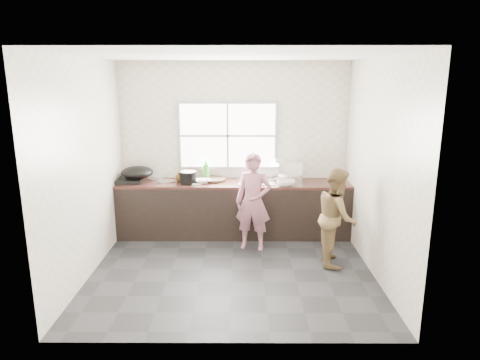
{
  "coord_description": "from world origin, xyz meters",
  "views": [
    {
      "loc": [
        0.12,
        -5.18,
        2.45
      ],
      "look_at": [
        0.1,
        0.65,
        1.05
      ],
      "focal_mm": 32.0,
      "sensor_mm": 36.0,
      "label": 1
    }
  ],
  "objects_px": {
    "wok": "(137,172)",
    "pot_lid_right": "(156,178)",
    "bottle_brown_short": "(180,176)",
    "dish_rack": "(287,171)",
    "black_pot": "(188,177)",
    "bowl_held": "(254,184)",
    "bowl_mince": "(203,181)",
    "pot_lid_left": "(166,181)",
    "bowl_crabs": "(286,183)",
    "cutting_board": "(214,180)",
    "burner": "(128,180)",
    "woman": "(253,205)",
    "person_side": "(337,217)",
    "bottle_brown_tall": "(188,176)",
    "glass_jar": "(193,176)",
    "bottle_green": "(206,169)",
    "plate_food": "(196,183)"
  },
  "relations": [
    {
      "from": "black_pot",
      "to": "plate_food",
      "type": "distance_m",
      "value": 0.15
    },
    {
      "from": "bottle_green",
      "to": "bottle_brown_short",
      "type": "height_order",
      "value": "bottle_green"
    },
    {
      "from": "plate_food",
      "to": "wok",
      "type": "distance_m",
      "value": 0.94
    },
    {
      "from": "bottle_green",
      "to": "pot_lid_right",
      "type": "distance_m",
      "value": 0.82
    },
    {
      "from": "wok",
      "to": "pot_lid_right",
      "type": "xyz_separation_m",
      "value": [
        0.25,
        0.22,
        -0.15
      ]
    },
    {
      "from": "bowl_mince",
      "to": "dish_rack",
      "type": "relative_size",
      "value": 0.59
    },
    {
      "from": "bowl_held",
      "to": "bowl_mince",
      "type": "bearing_deg",
      "value": 168.72
    },
    {
      "from": "bowl_mince",
      "to": "pot_lid_left",
      "type": "bearing_deg",
      "value": 171.3
    },
    {
      "from": "black_pot",
      "to": "bowl_held",
      "type": "bearing_deg",
      "value": -7.21
    },
    {
      "from": "plate_food",
      "to": "cutting_board",
      "type": "bearing_deg",
      "value": 35.94
    },
    {
      "from": "woman",
      "to": "dish_rack",
      "type": "xyz_separation_m",
      "value": [
        0.55,
        0.66,
        0.35
      ]
    },
    {
      "from": "cutting_board",
      "to": "bottle_brown_tall",
      "type": "bearing_deg",
      "value": -169.79
    },
    {
      "from": "bowl_held",
      "to": "bottle_green",
      "type": "height_order",
      "value": "bottle_green"
    },
    {
      "from": "bowl_crabs",
      "to": "wok",
      "type": "distance_m",
      "value": 2.31
    },
    {
      "from": "woman",
      "to": "bottle_brown_tall",
      "type": "height_order",
      "value": "woman"
    },
    {
      "from": "bottle_brown_tall",
      "to": "dish_rack",
      "type": "height_order",
      "value": "dish_rack"
    },
    {
      "from": "black_pot",
      "to": "burner",
      "type": "height_order",
      "value": "black_pot"
    },
    {
      "from": "cutting_board",
      "to": "dish_rack",
      "type": "height_order",
      "value": "dish_rack"
    },
    {
      "from": "bowl_held",
      "to": "pot_lid_right",
      "type": "xyz_separation_m",
      "value": [
        -1.57,
        0.44,
        -0.03
      ]
    },
    {
      "from": "burner",
      "to": "wok",
      "type": "distance_m",
      "value": 0.19
    },
    {
      "from": "bowl_crabs",
      "to": "bowl_held",
      "type": "xyz_separation_m",
      "value": [
        -0.48,
        0.0,
        -0.0
      ]
    },
    {
      "from": "glass_jar",
      "to": "wok",
      "type": "distance_m",
      "value": 0.88
    },
    {
      "from": "bowl_crabs",
      "to": "black_pot",
      "type": "relative_size",
      "value": 0.83
    },
    {
      "from": "bowl_held",
      "to": "pot_lid_left",
      "type": "bearing_deg",
      "value": 169.82
    },
    {
      "from": "bottle_brown_short",
      "to": "dish_rack",
      "type": "distance_m",
      "value": 1.68
    },
    {
      "from": "woman",
      "to": "dish_rack",
      "type": "bearing_deg",
      "value": 61.51
    },
    {
      "from": "bowl_held",
      "to": "burner",
      "type": "bearing_deg",
      "value": 173.74
    },
    {
      "from": "woman",
      "to": "person_side",
      "type": "bearing_deg",
      "value": -13.77
    },
    {
      "from": "pot_lid_right",
      "to": "person_side",
      "type": "bearing_deg",
      "value": -26.05
    },
    {
      "from": "black_pot",
      "to": "bottle_brown_tall",
      "type": "relative_size",
      "value": 1.52
    },
    {
      "from": "bowl_mince",
      "to": "bottle_brown_short",
      "type": "relative_size",
      "value": 1.33
    },
    {
      "from": "person_side",
      "to": "glass_jar",
      "type": "bearing_deg",
      "value": 63.54
    },
    {
      "from": "plate_food",
      "to": "bottle_brown_short",
      "type": "height_order",
      "value": "bottle_brown_short"
    },
    {
      "from": "bottle_green",
      "to": "burner",
      "type": "distance_m",
      "value": 1.23
    },
    {
      "from": "bowl_crabs",
      "to": "wok",
      "type": "height_order",
      "value": "wok"
    },
    {
      "from": "cutting_board",
      "to": "pot_lid_right",
      "type": "xyz_separation_m",
      "value": [
        -0.94,
        0.13,
        -0.01
      ]
    },
    {
      "from": "burner",
      "to": "wok",
      "type": "bearing_deg",
      "value": 1.9
    },
    {
      "from": "bowl_crabs",
      "to": "bottle_green",
      "type": "height_order",
      "value": "bottle_green"
    },
    {
      "from": "bowl_mince",
      "to": "black_pot",
      "type": "bearing_deg",
      "value": -172.53
    },
    {
      "from": "bottle_green",
      "to": "glass_jar",
      "type": "distance_m",
      "value": 0.24
    },
    {
      "from": "person_side",
      "to": "plate_food",
      "type": "relative_size",
      "value": 5.9
    },
    {
      "from": "bottle_brown_tall",
      "to": "dish_rack",
      "type": "bearing_deg",
      "value": 2.99
    },
    {
      "from": "bottle_brown_tall",
      "to": "burner",
      "type": "xyz_separation_m",
      "value": [
        -0.93,
        -0.02,
        -0.06
      ]
    },
    {
      "from": "cutting_board",
      "to": "dish_rack",
      "type": "bearing_deg",
      "value": 0.46
    },
    {
      "from": "woman",
      "to": "pot_lid_right",
      "type": "relative_size",
      "value": 5.13
    },
    {
      "from": "bowl_crabs",
      "to": "dish_rack",
      "type": "distance_m",
      "value": 0.34
    },
    {
      "from": "bowl_held",
      "to": "pot_lid_right",
      "type": "relative_size",
      "value": 0.78
    },
    {
      "from": "black_pot",
      "to": "plate_food",
      "type": "height_order",
      "value": "black_pot"
    },
    {
      "from": "bowl_mince",
      "to": "bowl_crabs",
      "type": "relative_size",
      "value": 1.08
    },
    {
      "from": "bottle_green",
      "to": "dish_rack",
      "type": "height_order",
      "value": "bottle_green"
    }
  ]
}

